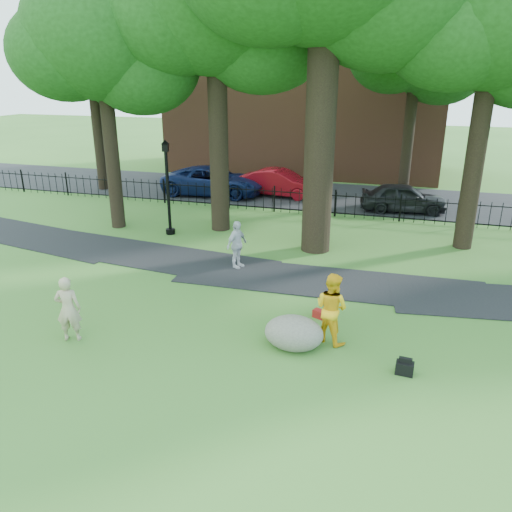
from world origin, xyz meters
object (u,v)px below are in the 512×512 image
(woman, at_px, (68,309))
(boulder, at_px, (294,331))
(red_sedan, at_px, (280,183))
(lamppost, at_px, (168,189))
(man, at_px, (331,308))

(woman, relative_size, boulder, 1.17)
(red_sedan, bearing_deg, lamppost, 168.14)
(red_sedan, bearing_deg, man, -154.09)
(man, relative_size, boulder, 1.25)
(man, xyz_separation_m, lamppost, (-7.97, 7.05, 1.01))
(woman, relative_size, red_sedan, 0.39)
(woman, relative_size, lamppost, 0.44)
(man, xyz_separation_m, red_sedan, (-5.20, 15.16, -0.19))
(woman, xyz_separation_m, red_sedan, (1.18, 17.04, -0.13))
(woman, bearing_deg, lamppost, -100.37)
(man, distance_m, red_sedan, 16.03)
(boulder, bearing_deg, man, 33.80)
(woman, relative_size, man, 0.94)
(woman, distance_m, lamppost, 9.14)
(man, bearing_deg, woman, 44.60)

